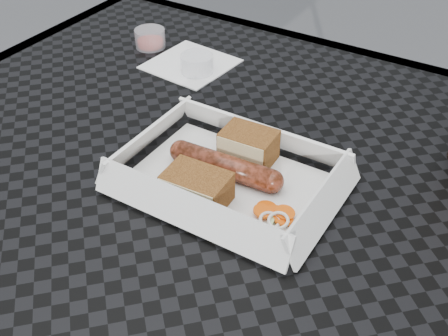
# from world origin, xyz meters

# --- Properties ---
(patio_table) EXTENTS (0.80, 0.80, 0.74)m
(patio_table) POSITION_xyz_m (0.00, 0.00, 0.67)
(patio_table) COLOR black
(patio_table) RESTS_ON ground
(food_tray) EXTENTS (0.22, 0.15, 0.00)m
(food_tray) POSITION_xyz_m (0.09, -0.02, 0.75)
(food_tray) COLOR white
(food_tray) RESTS_ON patio_table
(bratwurst) EXTENTS (0.15, 0.03, 0.03)m
(bratwurst) POSITION_xyz_m (0.08, -0.01, 0.76)
(bratwurst) COLOR maroon
(bratwurst) RESTS_ON food_tray
(bread_near) EXTENTS (0.07, 0.05, 0.04)m
(bread_near) POSITION_xyz_m (0.09, 0.03, 0.77)
(bread_near) COLOR brown
(bread_near) RESTS_ON food_tray
(bread_far) EXTENTS (0.07, 0.05, 0.04)m
(bread_far) POSITION_xyz_m (0.08, -0.07, 0.77)
(bread_far) COLOR brown
(bread_far) RESTS_ON food_tray
(veg_garnish) EXTENTS (0.03, 0.03, 0.00)m
(veg_garnish) POSITION_xyz_m (0.17, -0.05, 0.75)
(veg_garnish) COLOR #E9540A
(veg_garnish) RESTS_ON food_tray
(napkin) EXTENTS (0.13, 0.13, 0.00)m
(napkin) POSITION_xyz_m (-0.11, 0.20, 0.75)
(napkin) COLOR white
(napkin) RESTS_ON patio_table
(condiment_cup_sauce) EXTENTS (0.05, 0.05, 0.03)m
(condiment_cup_sauce) POSITION_xyz_m (-0.20, 0.22, 0.76)
(condiment_cup_sauce) COLOR #97150B
(condiment_cup_sauce) RESTS_ON patio_table
(condiment_cup_empty) EXTENTS (0.05, 0.05, 0.03)m
(condiment_cup_empty) POSITION_xyz_m (-0.09, 0.18, 0.76)
(condiment_cup_empty) COLOR silver
(condiment_cup_empty) RESTS_ON patio_table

